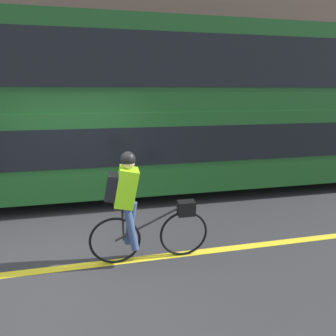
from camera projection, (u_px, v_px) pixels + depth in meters
ground_plane at (68, 269)px, 3.80m from camera, size 80.00×80.00×0.00m
road_center_line at (68, 268)px, 3.82m from camera, size 50.00×0.14×0.01m
sidewalk_curb at (95, 162)px, 9.33m from camera, size 60.00×2.47×0.12m
building_facade at (91, 72)px, 9.76m from camera, size 60.00×0.30×6.31m
bus at (194, 106)px, 6.56m from camera, size 10.71×2.56×3.85m
cyclist_on_bike at (137, 206)px, 3.73m from camera, size 1.78×0.32×1.70m
trash_bin at (84, 149)px, 9.01m from camera, size 0.59×0.59×0.87m
street_sign_post at (202, 121)px, 9.53m from camera, size 0.36×0.09×2.35m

